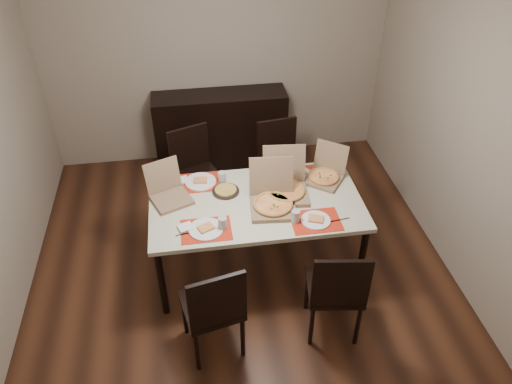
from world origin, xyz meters
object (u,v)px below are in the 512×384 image
chair_far_right (280,161)px  dip_bowl (261,185)px  soda_bottle (155,179)px  chair_near_left (214,307)px  pizza_box_center (273,201)px  chair_far_left (195,169)px  sideboard (221,130)px  chair_near_right (336,289)px  dining_table (256,207)px

chair_far_right → dip_bowl: size_ratio=7.02×
soda_bottle → chair_far_right: bearing=27.5°
chair_near_left → pizza_box_center: size_ratio=2.10×
chair_far_left → dip_bowl: size_ratio=7.02×
chair_near_left → dip_bowl: 1.24m
chair_near_left → dip_bowl: size_ratio=7.02×
sideboard → dip_bowl: 1.60m
chair_near_right → chair_far_right: size_ratio=1.00×
dip_bowl → dining_table: bearing=-109.8°
dining_table → dip_bowl: (0.07, 0.21, 0.08)m
chair_far_right → pizza_box_center: bearing=-104.5°
sideboard → chair_near_left: bearing=-96.6°
dining_table → chair_far_right: bearing=67.3°
dip_bowl → chair_near_right: bearing=-68.8°
dip_bowl → chair_near_left: bearing=-115.5°
sideboard → dining_table: sideboard is taller
chair_near_left → sideboard: bearing=83.4°
pizza_box_center → sideboard: bearing=98.3°
soda_bottle → chair_far_left: bearing=60.7°
sideboard → chair_far_right: (0.53, -0.83, 0.06)m
chair_near_right → soda_bottle: (-1.32, 1.15, 0.35)m
chair_near_left → soda_bottle: (-0.39, 1.18, 0.35)m
chair_near_right → chair_far_left: size_ratio=1.00×
chair_near_right → chair_far_left: bearing=118.6°
chair_far_left → pizza_box_center: (0.61, -1.01, 0.30)m
chair_near_right → chair_far_right: 1.79m
dining_table → dip_bowl: size_ratio=13.58×
sideboard → chair_far_left: chair_far_left is taller
dip_bowl → sideboard: bearing=97.9°
chair_near_right → chair_far_right: bearing=93.0°
dining_table → chair_far_right: (0.39, 0.94, -0.17)m
dining_table → chair_near_left: (-0.45, -0.89, -0.17)m
chair_near_right → dip_bowl: (-0.41, 1.06, 0.25)m
sideboard → chair_far_right: bearing=-57.1°
dining_table → soda_bottle: soda_bottle is taller
chair_near_left → chair_near_right: same height
chair_far_left → dip_bowl: (0.56, -0.72, 0.25)m
chair_near_right → dip_bowl: bearing=111.2°
chair_far_left → pizza_box_center: bearing=-58.7°
dining_table → sideboard: bearing=94.6°
sideboard → dip_bowl: (0.22, -1.56, 0.32)m
chair_near_left → chair_far_left: bearing=91.2°
chair_near_left → pizza_box_center: pizza_box_center is taller
chair_far_left → chair_far_right: bearing=0.9°
dining_table → soda_bottle: (-0.84, 0.29, 0.18)m
chair_near_left → chair_near_right: (0.93, 0.03, 0.00)m
chair_near_left → pizza_box_center: (0.57, 0.80, 0.30)m
pizza_box_center → soda_bottle: bearing=158.4°
soda_bottle → chair_near_left: bearing=-71.7°
chair_near_right → soda_bottle: soda_bottle is taller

